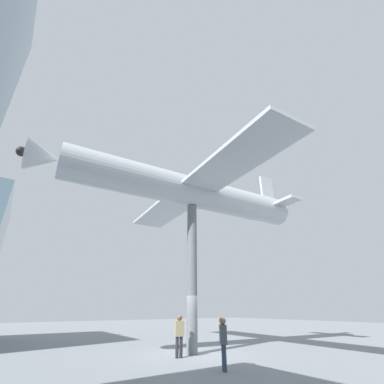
{
  "coord_description": "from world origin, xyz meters",
  "views": [
    {
      "loc": [
        -11.33,
        7.79,
        1.9
      ],
      "look_at": [
        0.0,
        0.0,
        8.18
      ],
      "focal_mm": 24.0,
      "sensor_mm": 36.0,
      "label": 1
    }
  ],
  "objects_px": {
    "support_pylon_central": "(192,272)",
    "visitor_second": "(179,332)",
    "suspended_airplane": "(188,191)",
    "visitor_person": "(223,339)"
  },
  "relations": [
    {
      "from": "support_pylon_central",
      "to": "visitor_second",
      "type": "height_order",
      "value": "support_pylon_central"
    },
    {
      "from": "suspended_airplane",
      "to": "visitor_person",
      "type": "relative_size",
      "value": 9.75
    },
    {
      "from": "suspended_airplane",
      "to": "visitor_second",
      "type": "height_order",
      "value": "suspended_airplane"
    },
    {
      "from": "support_pylon_central",
      "to": "visitor_person",
      "type": "distance_m",
      "value": 4.55
    },
    {
      "from": "visitor_person",
      "to": "visitor_second",
      "type": "height_order",
      "value": "visitor_second"
    },
    {
      "from": "visitor_second",
      "to": "support_pylon_central",
      "type": "bearing_deg",
      "value": 38.44
    },
    {
      "from": "suspended_airplane",
      "to": "visitor_person",
      "type": "distance_m",
      "value": 8.1
    },
    {
      "from": "support_pylon_central",
      "to": "visitor_person",
      "type": "relative_size",
      "value": 4.45
    },
    {
      "from": "suspended_airplane",
      "to": "visitor_second",
      "type": "xyz_separation_m",
      "value": [
        -0.47,
        0.7,
        -7.24
      ]
    },
    {
      "from": "visitor_second",
      "to": "suspended_airplane",
      "type": "bearing_deg",
      "value": 47.9
    }
  ]
}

